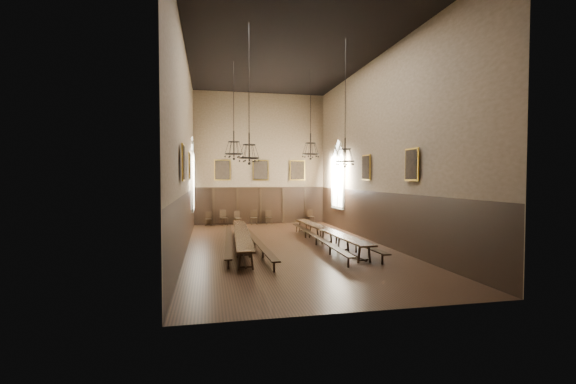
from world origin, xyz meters
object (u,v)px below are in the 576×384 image
object	(u,v)px
chair_3	(254,220)
chandelier_front_right	(345,152)
chair_4	(269,220)
chair_7	(311,219)
chair_2	(238,221)
bench_left_outer	(229,241)
chair_0	(208,221)
bench_right_inner	(316,239)
chandelier_front_left	(249,148)
table_left	(242,240)
bench_right_outer	(336,238)
chandelier_back_right	(311,149)
table_right	(327,237)
chair_1	(224,221)
bench_left_inner	(255,242)
chandelier_back_left	(234,148)

from	to	relation	value
chair_3	chandelier_front_right	size ratio (longest dim) A/B	0.18
chair_3	chair_4	size ratio (longest dim) A/B	1.05
chair_7	chair_2	bearing A→B (deg)	168.37
bench_left_outer	chair_0	xyz separation A→B (m)	(-0.91, 8.27, 0.01)
bench_right_inner	chandelier_front_left	distance (m)	5.95
table_left	bench_right_outer	distance (m)	4.59
chair_3	chandelier_back_right	world-z (taller)	chandelier_back_right
table_right	chair_4	size ratio (longest dim) A/B	9.97
table_left	chair_2	size ratio (longest dim) A/B	9.90
chair_1	chair_0	bearing A→B (deg)	159.39
table_left	chair_3	bearing A→B (deg)	79.80
chair_1	bench_right_inner	bearing A→B (deg)	-84.10
chair_0	chandelier_back_right	distance (m)	9.14
table_left	bench_left_inner	bearing A→B (deg)	-4.39
chair_0	chair_4	world-z (taller)	chair_4
table_left	chandelier_front_left	distance (m)	4.78
chair_0	chandelier_back_left	distance (m)	7.84
chair_0	chandelier_back_left	bearing A→B (deg)	-71.41
chandelier_front_right	table_right	bearing A→B (deg)	93.24
chandelier_front_right	bench_right_outer	bearing A→B (deg)	80.18
table_left	chair_4	distance (m)	9.11
chair_0	bench_left_outer	bearing A→B (deg)	-76.65
bench_left_inner	chair_7	distance (m)	10.00
chair_4	chandelier_back_left	bearing A→B (deg)	-115.64
chair_1	chair_3	world-z (taller)	chair_1
chair_3	chair_4	bearing A→B (deg)	6.57
bench_right_outer	chair_0	bearing A→B (deg)	125.89
bench_left_outer	chair_1	size ratio (longest dim) A/B	9.14
bench_left_outer	chandelier_back_left	world-z (taller)	chandelier_back_left
bench_right_inner	chair_4	distance (m)	8.73
table_right	chair_7	distance (m)	8.52
bench_right_outer	chair_7	world-z (taller)	chair_7
table_right	chandelier_back_right	world-z (taller)	chandelier_back_right
chair_1	chandelier_back_left	xyz separation A→B (m)	(0.29, -6.32, 4.37)
table_left	chandelier_back_right	distance (m)	6.56
bench_left_outer	chair_1	xyz separation A→B (m)	(0.10, 8.24, 0.04)
chandelier_back_left	table_right	bearing A→B (deg)	-25.97
table_right	bench_left_outer	xyz separation A→B (m)	(-4.64, 0.15, -0.09)
table_left	chair_1	size ratio (longest dim) A/B	9.04
bench_left_outer	chandelier_front_right	distance (m)	6.61
chair_7	chair_1	bearing A→B (deg)	168.60
bench_right_outer	chair_2	size ratio (longest dim) A/B	10.69
chair_1	chair_2	world-z (taller)	chair_1
chair_7	chandelier_front_left	world-z (taller)	chandelier_front_left
chair_0	table_right	bearing A→B (deg)	-49.55
table_right	chair_1	distance (m)	9.55
table_left	chair_4	world-z (taller)	chair_4
bench_right_outer	chair_7	bearing A→B (deg)	83.34
bench_left_outer	chair_7	world-z (taller)	chair_7
chair_0	chandelier_front_left	world-z (taller)	chandelier_front_left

